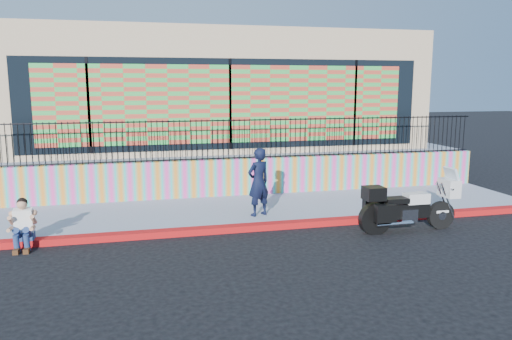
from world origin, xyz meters
name	(u,v)px	position (x,y,z in m)	size (l,w,h in m)	color
ground	(263,229)	(0.00, 0.00, 0.00)	(90.00, 90.00, 0.00)	black
red_curb	(263,226)	(0.00, 0.00, 0.07)	(16.00, 0.30, 0.15)	#A00F0B
sidewalk	(248,210)	(0.00, 1.65, 0.07)	(16.00, 3.00, 0.15)	gray
mural_wall	(236,177)	(0.00, 3.25, 0.70)	(16.00, 0.20, 1.10)	#F841A5
metal_fence	(236,139)	(0.00, 3.25, 1.85)	(15.80, 0.04, 1.20)	black
elevated_platform	(211,156)	(0.00, 8.35, 0.62)	(16.00, 10.00, 1.25)	gray
storefront_building	(211,90)	(0.00, 8.13, 3.25)	(14.00, 8.06, 4.00)	tan
police_motorcycle	(407,206)	(3.27, -0.96, 0.63)	(2.42, 0.80, 1.51)	black
police_officer	(258,182)	(0.07, 0.77, 1.02)	(0.63, 0.42, 1.74)	black
seated_man	(23,229)	(-5.31, -0.20, 0.45)	(0.54, 0.71, 1.06)	navy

